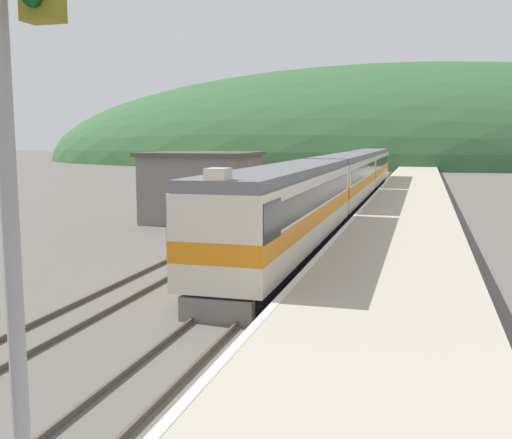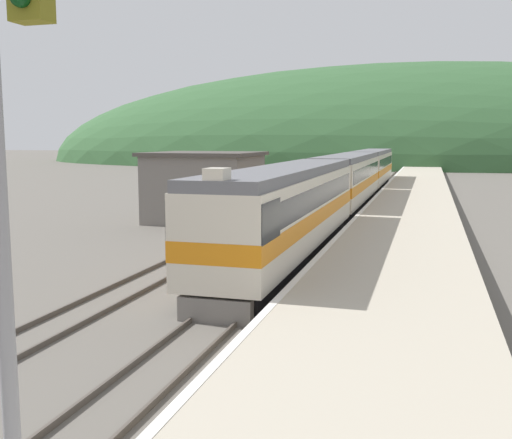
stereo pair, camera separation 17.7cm
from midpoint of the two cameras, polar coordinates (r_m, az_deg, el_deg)
The scene contains 8 objects.
track_main at distance 72.26m, azimuth 11.36°, elevation 3.21°, with size 1.52×180.00×0.16m.
track_siding at distance 72.76m, azimuth 7.87°, elevation 3.32°, with size 1.52×180.00×0.16m.
platform at distance 52.07m, azimuth 14.85°, elevation 1.82°, with size 6.11×140.00×0.90m.
distant_hills at distance 143.80m, azimuth 13.81°, elevation 5.27°, with size 177.48×79.87×44.82m.
station_shed at distance 40.60m, azimuth -4.77°, elevation 3.15°, with size 7.13×6.91×4.66m.
express_train_lead_car at distance 27.03m, azimuth 3.21°, elevation 0.92°, with size 3.04×20.03×4.69m.
carriage_second at distance 47.52m, azimuth 8.88°, elevation 3.75°, with size 3.03×19.48×4.33m.
carriage_third at distance 67.73m, azimuth 11.09°, elevation 4.85°, with size 3.03×19.48×4.33m.
Camera 2 is at (6.09, -1.78, 5.55)m, focal length 42.00 mm.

